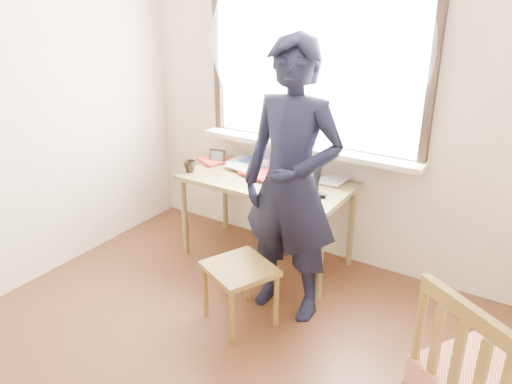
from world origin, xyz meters
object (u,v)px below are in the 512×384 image
Objects in this scene: mug_white at (266,163)px; mug_dark at (190,167)px; laptop at (296,181)px; person at (292,184)px; desk at (266,188)px; work_chair at (240,275)px.

mug_white is 0.62m from mug_dark.
laptop is 0.47m from mug_white.
person reaches higher than laptop.
mug_dark is (-0.48, -0.40, -0.00)m from mug_white.
mug_white is at bearing 40.26° from mug_dark.
mug_dark is 1.13m from person.
desk reaches higher than work_chair.
laptop is at bearing -6.78° from desk.
person is at bearing -45.15° from desk.
desk is 0.74m from person.
laptop is 0.68× the size of work_chair.
laptop is 3.57× the size of mug_dark.
mug_white is at bearing 131.00° from person.
desk is 0.65m from mug_dark.
mug_white reaches higher than work_chair.
desk is 0.27m from mug_white.
mug_white is at bearing 149.72° from laptop.
desk is at bearing 134.39° from person.
mug_white is 1.15m from work_chair.
desk is 0.31m from laptop.
desk is at bearing 173.22° from laptop.
laptop is 0.87m from work_chair.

